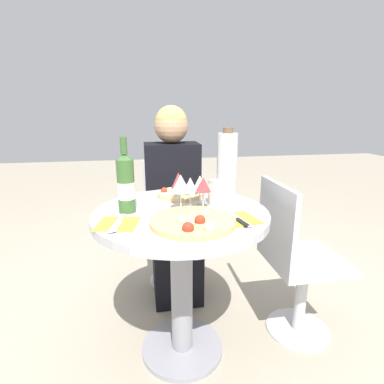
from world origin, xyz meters
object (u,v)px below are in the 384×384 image
at_px(tall_carafe, 227,168).
at_px(dining_table, 181,249).
at_px(wine_bottle, 126,184).
at_px(pizza_large, 193,222).
at_px(seated_diner, 174,209).
at_px(chair_behind_diner, 172,222).
at_px(chair_empty_side, 294,263).

bearing_deg(tall_carafe, dining_table, -161.65).
height_order(dining_table, wine_bottle, wine_bottle).
bearing_deg(wine_bottle, pizza_large, -38.45).
height_order(seated_diner, tall_carafe, seated_diner).
xyz_separation_m(chair_behind_diner, chair_empty_side, (0.55, -0.67, 0.00)).
xyz_separation_m(dining_table, chair_behind_diner, (0.03, 0.70, -0.14)).
xyz_separation_m(seated_diner, tall_carafe, (0.19, -0.49, 0.35)).
relative_size(dining_table, seated_diner, 0.64).
relative_size(seated_diner, tall_carafe, 3.39).
height_order(dining_table, seated_diner, seated_diner).
distance_m(dining_table, tall_carafe, 0.42).
xyz_separation_m(chair_behind_diner, tall_carafe, (0.19, -0.62, 0.49)).
distance_m(dining_table, chair_behind_diner, 0.71).
bearing_deg(pizza_large, dining_table, 97.84).
relative_size(seated_diner, chair_empty_side, 1.43).
bearing_deg(dining_table, seated_diner, 86.68).
bearing_deg(tall_carafe, chair_empty_side, -7.42).
xyz_separation_m(chair_empty_side, wine_bottle, (-0.81, 0.00, 0.45)).
height_order(chair_behind_diner, wine_bottle, wine_bottle).
relative_size(pizza_large, wine_bottle, 1.04).
xyz_separation_m(dining_table, tall_carafe, (0.22, 0.07, 0.35)).
bearing_deg(dining_table, chair_behind_diner, 87.30).
relative_size(dining_table, chair_empty_side, 0.92).
height_order(seated_diner, wine_bottle, seated_diner).
height_order(chair_empty_side, tall_carafe, tall_carafe).
xyz_separation_m(dining_table, seated_diner, (0.03, 0.57, -0.00)).
distance_m(wine_bottle, tall_carafe, 0.46).
relative_size(chair_behind_diner, chair_empty_side, 1.00).
height_order(dining_table, chair_behind_diner, chair_behind_diner).
bearing_deg(pizza_large, seated_diner, 89.28).
distance_m(chair_empty_side, pizza_large, 0.68).
xyz_separation_m(chair_empty_side, pizza_large, (-0.56, -0.20, 0.34)).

